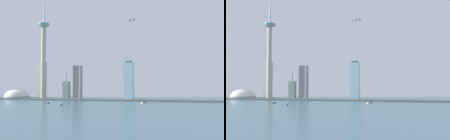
{
  "view_description": "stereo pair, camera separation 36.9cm",
  "coord_description": "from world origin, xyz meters",
  "views": [
    {
      "loc": [
        161.14,
        -332.92,
        40.5
      ],
      "look_at": [
        -18.57,
        419.3,
        85.04
      ],
      "focal_mm": 44.09,
      "sensor_mm": 36.0,
      "label": 1
    },
    {
      "loc": [
        161.5,
        -332.83,
        40.5
      ],
      "look_at": [
        -18.57,
        419.3,
        85.04
      ],
      "focal_mm": 44.09,
      "sensor_mm": 36.0,
      "label": 2
    }
  ],
  "objects": [
    {
      "name": "skyscraper_3",
      "position": [
        -182.54,
        482.34,
        27.37
      ],
      "size": [
        20.27,
        16.14,
        80.13
      ],
      "color": "gray",
      "rests_on": "ground"
    },
    {
      "name": "skyscraper_2",
      "position": [
        24.1,
        450.81,
        54.39
      ],
      "size": [
        26.07,
        26.95,
        112.79
      ],
      "color": "#88B0B8",
      "rests_on": "ground"
    },
    {
      "name": "skyscraper_4",
      "position": [
        -285.08,
        505.03,
        34.99
      ],
      "size": [
        14.82,
        20.56,
        81.33
      ],
      "color": "#AAB8A7",
      "rests_on": "ground"
    },
    {
      "name": "boat_2",
      "position": [
        -78.49,
        207.38,
        1.42
      ],
      "size": [
        10.63,
        13.71,
        7.02
      ],
      "rotation": [
        0.0,
        0.0,
        5.27
      ],
      "color": "#11528E",
      "rests_on": "ground"
    },
    {
      "name": "waterfront_pier",
      "position": [
        0.0,
        419.47,
        1.84
      ],
      "size": [
        953.36,
        76.04,
        3.69
      ],
      "primitive_type": "cube",
      "color": "#495353",
      "rests_on": "ground"
    },
    {
      "name": "skyscraper_5",
      "position": [
        -265.61,
        476.61,
        59.02
      ],
      "size": [
        23.16,
        22.36,
        118.03
      ],
      "color": "#B3BBA8",
      "rests_on": "ground"
    },
    {
      "name": "airplane",
      "position": [
        38.11,
        386.9,
        216.71
      ],
      "size": [
        27.16,
        29.47,
        7.69
      ],
      "rotation": [
        0.0,
        0.0,
        3.55
      ],
      "color": "silver"
    },
    {
      "name": "channel_buoy_0",
      "position": [
        208.34,
        128.99,
        1.47
      ],
      "size": [
        1.45,
        1.45,
        2.95
      ],
      "primitive_type": "cone",
      "color": "green",
      "rests_on": "ground"
    },
    {
      "name": "boat_1",
      "position": [
        -131.8,
        255.5,
        1.25
      ],
      "size": [
        3.63,
        10.5,
        3.47
      ],
      "rotation": [
        0.0,
        0.0,
        1.53
      ],
      "color": "#1F1436",
      "rests_on": "ground"
    },
    {
      "name": "skyscraper_0",
      "position": [
        -138.36,
        465.47,
        51.33
      ],
      "size": [
        24.35,
        20.25,
        102.65
      ],
      "color": "gray",
      "rests_on": "ground"
    },
    {
      "name": "observation_tower",
      "position": [
        -237.67,
        431.7,
        159.5
      ],
      "size": [
        36.02,
        36.02,
        329.44
      ],
      "color": "#C1B393",
      "rests_on": "ground"
    },
    {
      "name": "boat_0",
      "position": [
        83.25,
        317.23,
        1.58
      ],
      "size": [
        15.11,
        16.7,
        7.62
      ],
      "rotation": [
        0.0,
        0.0,
        4.04
      ],
      "color": "white",
      "rests_on": "ground"
    },
    {
      "name": "ground_plane",
      "position": [
        0.0,
        0.0,
        0.0
      ],
      "size": [
        6000.0,
        6000.0,
        0.0
      ],
      "primitive_type": "plane",
      "color": "#3C5E6B"
    },
    {
      "name": "stadium_dome",
      "position": [
        -323.21,
        426.43,
        7.76
      ],
      "size": [
        79.61,
        79.61,
        49.72
      ],
      "color": "#A29F90",
      "rests_on": "ground"
    }
  ]
}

